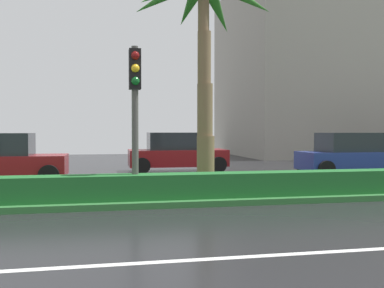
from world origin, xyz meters
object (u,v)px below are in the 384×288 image
object	(u,v)px
traffic_signal_median_right	(135,94)
palm_tree_centre_left	(204,8)
car_in_traffic_third	(0,159)
car_in_traffic_fourth	(177,153)
car_in_traffic_fifth	(352,155)

from	to	relation	value
traffic_signal_median_right	palm_tree_centre_left	bearing A→B (deg)	40.16
car_in_traffic_third	car_in_traffic_fourth	bearing A→B (deg)	25.85
car_in_traffic_third	car_in_traffic_fourth	size ratio (longest dim) A/B	1.00
palm_tree_centre_left	car_in_traffic_fifth	size ratio (longest dim) A/B	1.52
palm_tree_centre_left	traffic_signal_median_right	size ratio (longest dim) A/B	1.78
car_in_traffic_third	car_in_traffic_fifth	size ratio (longest dim) A/B	1.00
traffic_signal_median_right	car_in_traffic_fourth	xyz separation A→B (m)	(2.40, 8.51, -1.86)
car_in_traffic_third	car_in_traffic_fourth	distance (m)	7.38
traffic_signal_median_right	car_in_traffic_fifth	size ratio (longest dim) A/B	0.86
car_in_traffic_third	palm_tree_centre_left	bearing A→B (deg)	-29.15
car_in_traffic_fifth	car_in_traffic_fourth	bearing A→B (deg)	154.72
car_in_traffic_third	car_in_traffic_fourth	xyz separation A→B (m)	(6.64, 3.22, 0.00)
palm_tree_centre_left	car_in_traffic_third	distance (m)	8.52
traffic_signal_median_right	car_in_traffic_third	xyz separation A→B (m)	(-4.23, 5.29, -1.86)
palm_tree_centre_left	car_in_traffic_fourth	world-z (taller)	palm_tree_centre_left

